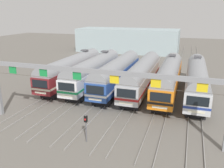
{
  "coord_description": "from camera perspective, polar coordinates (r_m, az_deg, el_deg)",
  "views": [
    {
      "loc": [
        8.45,
        -33.63,
        11.77
      ],
      "look_at": [
        -1.6,
        -3.57,
        1.87
      ],
      "focal_mm": 37.57,
      "sensor_mm": 36.0,
      "label": 1
    }
  ],
  "objects": [
    {
      "name": "yard_signal_mast",
      "position": [
        21.95,
        -6.39,
        -9.52
      ],
      "size": [
        0.28,
        0.35,
        2.7
      ],
      "color": "#59595E",
      "rests_on": "ground"
    },
    {
      "name": "track_bed",
      "position": [
        52.65,
        8.81,
        4.3
      ],
      "size": [
        20.96,
        70.0,
        0.15
      ],
      "color": "gray",
      "rests_on": "ground"
    },
    {
      "name": "commuter_train_orange",
      "position": [
        34.93,
        13.56,
        1.78
      ],
      "size": [
        2.88,
        18.06,
        5.05
      ],
      "color": "orange",
      "rests_on": "ground"
    },
    {
      "name": "ground_plane",
      "position": [
        36.62,
        4.15,
        -1.45
      ],
      "size": [
        160.0,
        160.0,
        0.0
      ],
      "primitive_type": "plane",
      "color": "slate"
    },
    {
      "name": "commuter_train_silver",
      "position": [
        34.86,
        19.92,
        1.18
      ],
      "size": [
        2.88,
        18.06,
        5.05
      ],
      "color": "silver",
      "rests_on": "ground"
    },
    {
      "name": "commuter_train_white",
      "position": [
        37.65,
        -4.41,
        3.33
      ],
      "size": [
        2.88,
        18.06,
        5.05
      ],
      "color": "white",
      "rests_on": "ground"
    },
    {
      "name": "commuter_train_stainless",
      "position": [
        35.43,
        7.29,
        2.35
      ],
      "size": [
        2.88,
        18.06,
        4.77
      ],
      "color": "#B2B5BA",
      "rests_on": "ground"
    },
    {
      "name": "catenary_gantry",
      "position": [
        22.76,
        -4.11,
        0.85
      ],
      "size": [
        24.7,
        0.44,
        6.97
      ],
      "color": "gray",
      "rests_on": "ground"
    },
    {
      "name": "commuter_train_maroon",
      "position": [
        39.29,
        -9.66,
        3.73
      ],
      "size": [
        2.88,
        18.06,
        5.05
      ],
      "color": "maroon",
      "rests_on": "ground"
    },
    {
      "name": "commuter_train_blue",
      "position": [
        36.35,
        1.26,
        2.87
      ],
      "size": [
        2.88,
        18.06,
        4.77
      ],
      "color": "#284C9E",
      "rests_on": "ground"
    },
    {
      "name": "maintenance_building",
      "position": [
        71.35,
        3.77,
        10.56
      ],
      "size": [
        29.67,
        10.0,
        6.78
      ],
      "primitive_type": "cube",
      "color": "#9EB2B7",
      "rests_on": "ground"
    }
  ]
}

